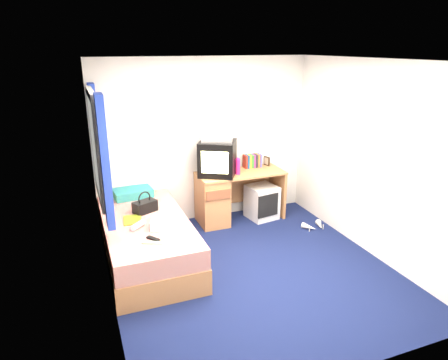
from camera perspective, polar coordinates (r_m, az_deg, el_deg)
name	(u,v)px	position (r m, az deg, el deg)	size (l,w,h in m)	color
ground	(252,270)	(4.88, 3.96, -12.74)	(3.40, 3.40, 0.00)	#0C1438
room_shell	(255,152)	(4.30, 4.39, 4.00)	(3.40, 3.40, 3.40)	white
bed	(147,240)	(5.05, -10.94, -8.41)	(1.01, 2.00, 0.54)	#BB7F4E
pillow	(133,193)	(5.68, -12.89, -1.81)	(0.52, 0.33, 0.11)	#18529C
desk	(223,196)	(5.95, -0.16, -2.30)	(1.30, 0.55, 0.75)	#BB7F4E
storage_cube	(262,202)	(6.16, 5.42, -3.13)	(0.41, 0.41, 0.51)	silver
crt_tv	(217,158)	(5.74, -0.94, 3.14)	(0.67, 0.65, 0.50)	black
vcr	(217,138)	(5.67, -0.95, 5.99)	(0.43, 0.31, 0.08)	silver
book_row	(252,161)	(6.16, 4.07, 2.74)	(0.27, 0.13, 0.20)	maroon
picture_frame	(267,161)	(6.28, 6.14, 2.72)	(0.02, 0.12, 0.14)	black
pink_water_bottle	(238,167)	(5.80, 1.98, 1.90)	(0.07, 0.07, 0.22)	#E82070
aerosol_can	(234,166)	(5.93, 1.37, 2.01)	(0.05, 0.05, 0.17)	silver
handbag	(145,206)	(5.13, -11.23, -3.66)	(0.33, 0.26, 0.27)	black
towel	(167,223)	(4.68, -8.19, -6.05)	(0.33, 0.28, 0.11)	white
magazine	(132,220)	(4.94, -12.95, -5.57)	(0.21, 0.28, 0.01)	#D1F21A
water_bottle	(138,225)	(4.72, -12.23, -6.35)	(0.07, 0.07, 0.20)	silver
colour_swatch_fan	(152,243)	(4.36, -10.19, -8.80)	(0.22, 0.06, 0.01)	gold
remote_control	(153,239)	(4.44, -10.09, -8.25)	(0.05, 0.16, 0.02)	black
window_assembly	(98,149)	(4.79, -17.50, 4.30)	(0.11, 1.42, 1.40)	silver
white_heels	(315,226)	(5.99, 12.82, -6.44)	(0.36, 0.24, 0.09)	silver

